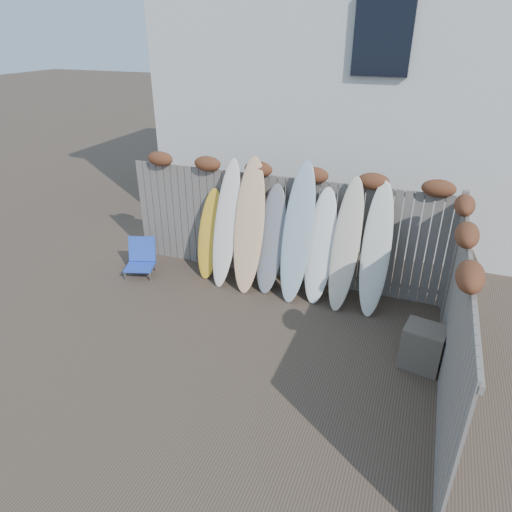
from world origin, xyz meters
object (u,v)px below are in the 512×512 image
(beach_chair, at_px, (141,258))
(lattice_panel, at_px, (457,302))
(wooden_crate, at_px, (423,347))
(surfboard_0, at_px, (210,234))

(beach_chair, xyz_separation_m, lattice_panel, (5.62, -0.47, 0.54))
(wooden_crate, xyz_separation_m, lattice_panel, (0.35, 0.46, 0.55))
(wooden_crate, height_order, surfboard_0, surfboard_0)
(wooden_crate, bearing_deg, beach_chair, 170.02)
(lattice_panel, height_order, surfboard_0, lattice_panel)
(surfboard_0, bearing_deg, beach_chair, -155.60)
(beach_chair, bearing_deg, surfboard_0, 19.95)
(wooden_crate, distance_m, surfboard_0, 4.25)
(beach_chair, distance_m, surfboard_0, 1.46)
(beach_chair, height_order, wooden_crate, beach_chair)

